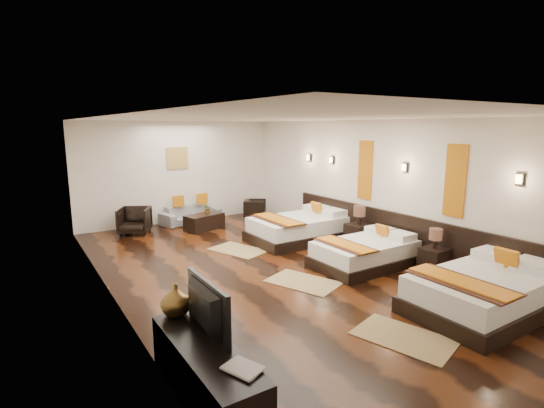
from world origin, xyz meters
TOP-DOWN VIEW (x-y plane):
  - floor at (0.00, 0.00)m, footprint 5.50×9.50m
  - ceiling at (0.00, 0.00)m, footprint 5.50×9.50m
  - back_wall at (0.00, 4.75)m, footprint 5.50×0.01m
  - left_wall at (-2.75, 0.00)m, footprint 0.01×9.50m
  - right_wall at (2.75, 0.00)m, footprint 0.01×9.50m
  - headboard_panel at (2.71, -0.80)m, footprint 0.08×6.60m
  - bed_near at (1.70, -3.19)m, footprint 2.26×1.42m
  - bed_mid at (1.70, -0.82)m, footprint 1.98×1.24m
  - bed_far at (1.70, 1.32)m, footprint 2.28×1.43m
  - nightstand_a at (2.45, -1.79)m, footprint 0.42×0.42m
  - nightstand_b at (2.44, 0.14)m, footprint 0.48×0.48m
  - jute_mat_near at (0.09, -3.09)m, footprint 1.06×1.36m
  - jute_mat_mid at (0.15, -0.87)m, footprint 1.14×1.39m
  - jute_mat_far at (0.09, 1.39)m, footprint 1.12×1.38m
  - tv_console at (-2.50, -2.80)m, footprint 0.50×1.80m
  - tv at (-2.45, -2.55)m, footprint 0.13×0.97m
  - book at (-2.50, -3.40)m, footprint 0.35×0.40m
  - figurine at (-2.50, -2.00)m, footprint 0.41×0.41m
  - sofa at (0.23, 4.45)m, footprint 1.79×0.99m
  - armchair_left at (-1.42, 4.05)m, footprint 0.99×1.00m
  - armchair_right at (2.00, 3.92)m, footprint 0.86×0.85m
  - coffee_table at (0.23, 3.52)m, footprint 1.10×0.75m
  - table_plant at (0.36, 3.59)m, footprint 0.28×0.25m
  - orange_panel_a at (2.73, -1.90)m, footprint 0.04×0.40m
  - orange_panel_b at (2.73, 0.30)m, footprint 0.04×0.40m
  - sconce_near at (2.70, -3.00)m, footprint 0.07×0.12m
  - sconce_mid at (2.70, -0.80)m, footprint 0.07×0.12m
  - sconce_far at (2.70, 1.40)m, footprint 0.07×0.12m
  - sconce_lounge at (2.70, 2.30)m, footprint 0.07×0.12m
  - gold_artwork at (0.00, 4.73)m, footprint 0.60×0.04m

SIDE VIEW (x-z plane):
  - floor at x=0.00m, z-range -0.01..0.01m
  - jute_mat_near at x=0.09m, z-range 0.00..0.01m
  - jute_mat_mid at x=0.15m, z-range 0.00..0.01m
  - jute_mat_far at x=0.09m, z-range 0.00..0.01m
  - coffee_table at x=0.23m, z-range 0.00..0.40m
  - sofa at x=0.23m, z-range 0.00..0.49m
  - bed_mid at x=1.70m, z-range -0.12..0.64m
  - tv_console at x=-2.50m, z-range 0.00..0.55m
  - armchair_right at x=2.00m, z-range 0.00..0.56m
  - nightstand_a at x=2.45m, z-range -0.13..0.71m
  - bed_near at x=1.70m, z-range -0.14..0.73m
  - bed_far at x=1.70m, z-range -0.14..0.73m
  - nightstand_b at x=2.44m, z-range -0.14..0.81m
  - armchair_left at x=-1.42m, z-range 0.00..0.67m
  - headboard_panel at x=2.71m, z-range 0.00..0.90m
  - table_plant at x=0.36m, z-range 0.40..0.66m
  - book at x=-2.50m, z-range 0.55..0.58m
  - figurine at x=-2.50m, z-range 0.55..0.91m
  - tv at x=-2.45m, z-range 0.55..1.11m
  - back_wall at x=0.00m, z-range 0.00..2.80m
  - left_wall at x=-2.75m, z-range 0.00..2.80m
  - right_wall at x=2.75m, z-range 0.00..2.80m
  - orange_panel_a at x=2.73m, z-range 1.05..2.35m
  - orange_panel_b at x=2.73m, z-range 1.05..2.35m
  - gold_artwork at x=0.00m, z-range 1.50..2.10m
  - sconce_near at x=2.70m, z-range 1.76..1.94m
  - sconce_mid at x=2.70m, z-range 1.76..1.94m
  - sconce_far at x=2.70m, z-range 1.76..1.94m
  - sconce_lounge at x=2.70m, z-range 1.76..1.94m
  - ceiling at x=0.00m, z-range 2.79..2.80m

